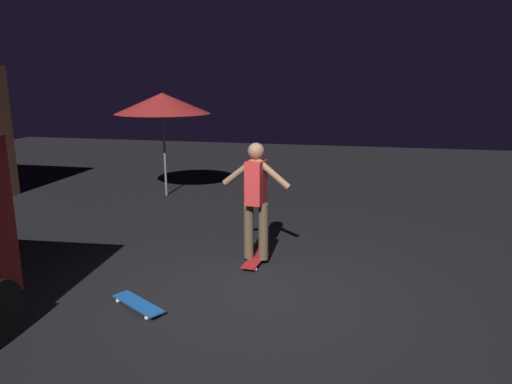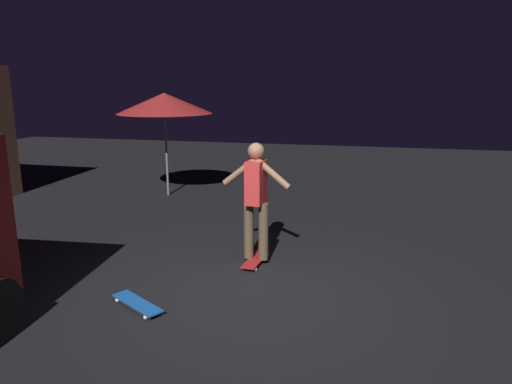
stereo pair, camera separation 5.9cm
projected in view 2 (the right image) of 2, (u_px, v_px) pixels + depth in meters
name	position (u px, v px, depth m)	size (l,w,h in m)	color
ground_plane	(262.00, 298.00, 5.71)	(28.00, 28.00, 0.00)	black
patio_umbrella	(164.00, 103.00, 10.37)	(2.10, 2.10, 2.30)	slate
skateboard_ridden	(256.00, 259.00, 6.81)	(0.79, 0.27, 0.07)	#AD1E23
skateboard_spare	(137.00, 303.00, 5.46)	(0.57, 0.77, 0.07)	#1959B2
skater	(256.00, 193.00, 6.59)	(0.40, 0.99, 1.67)	brown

